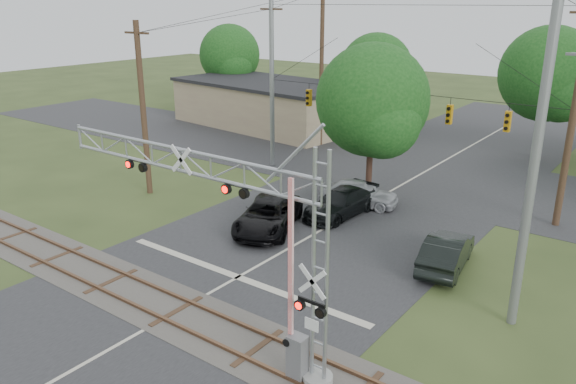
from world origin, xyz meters
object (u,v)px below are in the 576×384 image
Objects in this scene: traffic_signal_span at (413,102)px; sedan_silver at (359,193)px; commercial_building at (267,103)px; car_dark at (341,203)px; pickup_black at (268,215)px; crossing_gantry at (229,220)px.

sedan_silver is (-1.30, -3.57, -4.90)m from traffic_signal_span.
traffic_signal_span is 1.04× the size of commercial_building.
traffic_signal_span is 3.85× the size of car_dark.
car_dark is at bearing 166.84° from sedan_silver.
car_dark is 24.18m from commercial_building.
pickup_black is at bearing 148.67° from sedan_silver.
commercial_building is at bearing 143.04° from car_dark.
commercial_building is (-17.98, 14.07, 1.32)m from sedan_silver.
traffic_signal_span reaches higher than car_dark.
commercial_building reaches higher than car_dark.
traffic_signal_span is at bearing -22.07° from commercial_building.
car_dark is (-1.29, -5.60, -4.93)m from traffic_signal_span.
car_dark is at bearing 105.69° from crossing_gantry.
pickup_black is 1.25× the size of sedan_silver.
car_dark is (1.93, 3.94, -0.05)m from pickup_black.
crossing_gantry is at bearing -46.72° from commercial_building.
traffic_signal_span reaches higher than crossing_gantry.
traffic_signal_span is 6.20m from sedan_silver.
sedan_silver is at bearing -31.54° from commercial_building.
crossing_gantry is 0.63× the size of commercial_building.
traffic_signal_span is 4.32× the size of sedan_silver.
traffic_signal_span reaches higher than pickup_black.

